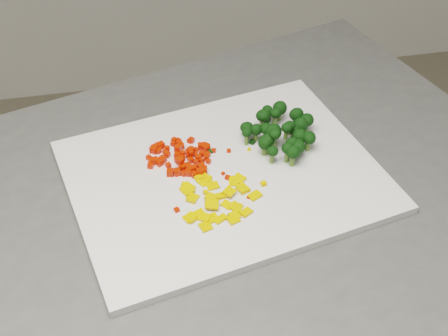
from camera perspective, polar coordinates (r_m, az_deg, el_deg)
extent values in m
cube|color=silver|center=(0.96, 0.00, -0.72)|extent=(0.53, 0.45, 0.01)
cube|color=red|center=(1.00, -5.78, 1.95)|extent=(0.01, 0.01, 0.01)
cube|color=red|center=(0.98, -2.39, 0.95)|extent=(0.01, 0.01, 0.01)
cube|color=red|center=(1.01, -3.18, 2.50)|extent=(0.01, 0.01, 0.01)
cube|color=red|center=(0.98, -6.34, 0.67)|extent=(0.01, 0.01, 0.01)
cube|color=red|center=(1.01, -3.01, 2.56)|extent=(0.01, 0.01, 0.01)
cube|color=red|center=(0.96, -2.08, 0.08)|extent=(0.01, 0.01, 0.01)
cube|color=red|center=(0.95, -1.89, -0.26)|extent=(0.01, 0.01, 0.01)
cube|color=red|center=(0.95, -2.79, -0.59)|extent=(0.01, 0.01, 0.01)
cube|color=red|center=(0.99, -5.21, 1.24)|extent=(0.01, 0.01, 0.01)
cube|color=red|center=(1.00, -1.57, 2.02)|extent=(0.01, 0.01, 0.01)
cube|color=red|center=(1.00, -3.87, 1.97)|extent=(0.01, 0.01, 0.01)
cube|color=red|center=(0.95, -4.32, -0.49)|extent=(0.01, 0.01, 0.01)
cube|color=red|center=(1.01, -5.83, 2.16)|extent=(0.01, 0.01, 0.01)
cube|color=red|center=(0.95, -3.31, -0.42)|extent=(0.01, 0.01, 0.01)
cube|color=red|center=(0.98, -3.86, 1.00)|extent=(0.01, 0.01, 0.01)
cube|color=red|center=(0.97, -5.12, 0.24)|extent=(0.01, 0.01, 0.01)
cube|color=red|center=(0.96, -2.75, 0.09)|extent=(0.01, 0.01, 0.01)
cube|color=red|center=(0.96, -2.88, -0.10)|extent=(0.01, 0.01, 0.01)
cube|color=red|center=(0.96, -1.99, 0.19)|extent=(0.01, 0.01, 0.01)
cube|color=red|center=(1.00, -3.03, 1.76)|extent=(0.01, 0.01, 0.01)
cube|color=red|center=(0.96, -3.38, 0.19)|extent=(0.01, 0.01, 0.01)
cube|color=red|center=(0.97, -6.73, 0.22)|extent=(0.01, 0.01, 0.01)
cube|color=red|center=(0.97, -3.99, 0.57)|extent=(0.01, 0.01, 0.01)
cube|color=red|center=(0.98, -1.63, 0.98)|extent=(0.01, 0.01, 0.01)
cube|color=red|center=(0.96, -3.83, 0.06)|extent=(0.01, 0.01, 0.01)
cube|color=red|center=(0.99, -6.90, 0.96)|extent=(0.01, 0.01, 0.01)
cube|color=red|center=(0.96, -3.12, -0.12)|extent=(0.01, 0.01, 0.01)
cube|color=red|center=(0.97, -2.04, 0.68)|extent=(0.01, 0.01, 0.01)
cube|color=red|center=(0.98, -3.80, 1.34)|extent=(0.01, 0.01, 0.01)
cube|color=red|center=(0.97, -1.44, 0.61)|extent=(0.01, 0.01, 0.01)
cube|color=red|center=(1.00, -5.93, 1.65)|extent=(0.01, 0.01, 0.01)
cube|color=red|center=(1.00, -6.37, 1.51)|extent=(0.01, 0.01, 0.01)
cube|color=red|center=(1.00, -6.41, 1.68)|extent=(0.01, 0.01, 0.01)
cube|color=red|center=(0.98, -5.65, 0.79)|extent=(0.01, 0.01, 0.01)
cube|color=red|center=(0.99, -2.03, 1.31)|extent=(0.01, 0.01, 0.01)
cube|color=red|center=(0.95, -4.29, -0.36)|extent=(0.01, 0.01, 0.01)
cube|color=red|center=(0.98, -3.07, 1.64)|extent=(0.01, 0.01, 0.01)
cube|color=red|center=(1.00, -5.20, 1.79)|extent=(0.01, 0.01, 0.01)
cube|color=red|center=(0.95, -4.94, -0.41)|extent=(0.01, 0.01, 0.01)
cube|color=red|center=(1.01, -4.07, 2.21)|extent=(0.01, 0.01, 0.01)
cube|color=red|center=(1.00, -1.60, 1.87)|extent=(0.01, 0.01, 0.01)
cube|color=red|center=(0.99, -1.66, 1.80)|extent=(0.01, 0.01, 0.01)
cube|color=red|center=(1.00, -6.41, 1.89)|extent=(0.01, 0.01, 0.01)
cube|color=red|center=(0.99, -4.25, 1.82)|extent=(0.01, 0.01, 0.01)
cube|color=red|center=(0.98, -1.55, 1.22)|extent=(0.01, 0.01, 0.01)
cube|color=red|center=(1.00, -6.04, 1.50)|extent=(0.01, 0.01, 0.01)
cube|color=red|center=(1.01, -4.68, 2.22)|extent=(0.01, 0.01, 0.01)
cube|color=red|center=(0.96, -1.81, -0.08)|extent=(0.01, 0.01, 0.01)
cube|color=red|center=(1.01, -6.06, 2.02)|extent=(0.01, 0.01, 0.01)
cube|color=red|center=(1.00, -1.83, 2.06)|extent=(0.01, 0.01, 0.01)
cube|color=red|center=(0.99, -5.41, 1.49)|extent=(0.01, 0.01, 0.01)
cube|color=red|center=(1.00, -6.61, 1.64)|extent=(0.01, 0.01, 0.01)
cube|color=red|center=(0.99, -3.23, 1.41)|extent=(0.01, 0.01, 0.01)
cube|color=red|center=(0.97, -5.92, 0.49)|extent=(0.01, 0.01, 0.01)
cube|color=red|center=(0.98, -6.64, 0.62)|extent=(0.01, 0.01, 0.01)
cube|color=red|center=(0.99, -3.27, 1.20)|extent=(0.01, 0.01, 0.01)
cube|color=red|center=(0.98, -3.06, 0.72)|extent=(0.01, 0.01, 0.01)
cube|color=red|center=(0.97, -2.57, 0.55)|extent=(0.01, 0.01, 0.01)
cube|color=red|center=(1.01, -4.14, 2.37)|extent=(0.01, 0.01, 0.01)
cube|color=red|center=(0.96, -2.67, 0.06)|extent=(0.01, 0.01, 0.01)
cube|color=red|center=(0.97, -3.04, 1.38)|extent=(0.01, 0.01, 0.01)
cube|color=red|center=(0.99, -2.62, 1.28)|extent=(0.01, 0.01, 0.01)
cube|color=red|center=(0.95, -2.24, -0.37)|extent=(0.01, 0.01, 0.01)
cube|color=red|center=(1.01, -4.56, 2.54)|extent=(0.01, 0.01, 0.01)
cube|color=red|center=(0.98, -4.23, 0.69)|extent=(0.01, 0.01, 0.01)
cube|color=red|center=(0.99, -2.56, 1.62)|extent=(0.01, 0.01, 0.01)
cube|color=red|center=(0.95, -1.97, -0.35)|extent=(0.01, 0.01, 0.01)
cube|color=red|center=(0.98, -2.94, 1.69)|extent=(0.01, 0.01, 0.01)
cube|color=red|center=(0.95, -2.18, -0.48)|extent=(0.01, 0.01, 0.01)
cube|color=red|center=(0.99, -4.29, 1.18)|extent=(0.01, 0.01, 0.01)
cube|color=red|center=(1.02, -4.23, 2.54)|extent=(0.01, 0.01, 0.01)
cube|color=red|center=(1.00, -2.13, 2.00)|extent=(0.01, 0.01, 0.01)
cube|color=red|center=(0.95, -3.71, -0.52)|extent=(0.01, 0.01, 0.01)
cube|color=red|center=(0.96, -4.04, 0.65)|extent=(0.01, 0.01, 0.01)
cube|color=red|center=(1.01, -5.78, 2.11)|extent=(0.01, 0.01, 0.01)
cube|color=#E6A30C|center=(0.93, -3.32, -2.13)|extent=(0.02, 0.02, 0.01)
cube|color=#E6A30C|center=(0.90, -1.41, -3.40)|extent=(0.01, 0.02, 0.01)
cube|color=#E6A30C|center=(0.89, -0.34, -4.68)|extent=(0.02, 0.02, 0.01)
cube|color=#E6A30C|center=(0.94, -1.80, -1.19)|extent=(0.03, 0.03, 0.01)
cube|color=#E6A30C|center=(0.92, 0.50, -2.17)|extent=(0.02, 0.02, 0.01)
cube|color=#E6A30C|center=(0.93, -1.02, -1.66)|extent=(0.02, 0.02, 0.01)
cube|color=#E6A30C|center=(0.95, -1.71, -0.91)|extent=(0.02, 0.02, 0.01)
cube|color=#E6A30C|center=(0.89, -1.82, -4.55)|extent=(0.02, 0.02, 0.01)
cube|color=#E6A30C|center=(0.95, -2.25, -0.85)|extent=(0.02, 0.02, 0.01)
cube|color=#E6A30C|center=(0.93, 1.73, -1.92)|extent=(0.02, 0.02, 0.01)
cube|color=#E6A30C|center=(0.92, 2.84, -2.54)|extent=(0.02, 0.02, 0.00)
cube|color=#E6A30C|center=(0.95, -2.00, -0.68)|extent=(0.02, 0.02, 0.01)
cube|color=#E6A30C|center=(0.89, 0.95, -4.39)|extent=(0.02, 0.02, 0.01)
cube|color=#E6A30C|center=(0.89, -2.24, -4.21)|extent=(0.02, 0.02, 0.00)
cube|color=#E6A30C|center=(0.94, 0.88, -1.21)|extent=(0.02, 0.02, 0.01)
cube|color=#E6A30C|center=(0.90, 1.04, -3.53)|extent=(0.02, 0.02, 0.01)
cube|color=#E6A30C|center=(0.92, -2.89, -2.77)|extent=(0.02, 0.02, 0.01)
cube|color=#E6A30C|center=(0.93, 1.61, -1.83)|extent=(0.02, 0.02, 0.01)
cube|color=#E6A30C|center=(0.89, -3.15, -4.56)|extent=(0.02, 0.02, 0.01)
cube|color=#E6A30C|center=(0.88, 0.88, -4.75)|extent=(0.02, 0.02, 0.01)
cube|color=#E6A30C|center=(0.92, -0.24, -2.56)|extent=(0.02, 0.01, 0.01)
cube|color=#E6A30C|center=(0.90, -1.08, -3.33)|extent=(0.02, 0.02, 0.01)
cube|color=#E6A30C|center=(0.89, -3.09, -4.60)|extent=(0.02, 0.02, 0.01)
cube|color=#E6A30C|center=(0.90, 1.22, -3.66)|extent=(0.02, 0.02, 0.01)
cube|color=#E6A30C|center=(0.94, 1.38, -1.00)|extent=(0.02, 0.02, 0.01)
cube|color=#E6A30C|center=(0.88, -1.68, -5.38)|extent=(0.02, 0.02, 0.01)
cube|color=#E6A30C|center=(0.91, -1.23, -2.68)|extent=(0.02, 0.02, 0.01)
cube|color=#E6A30C|center=(0.89, -1.04, -4.58)|extent=(0.02, 0.02, 0.00)
cube|color=#E6A30C|center=(0.93, -3.36, -1.87)|extent=(0.03, 0.03, 0.01)
cube|color=#E6A30C|center=(0.89, 2.03, -4.07)|extent=(0.02, 0.02, 0.01)
cube|color=#E6A30C|center=(0.91, 0.29, -3.40)|extent=(0.02, 0.02, 0.01)
cube|color=#E6A30C|center=(0.91, -1.13, -2.72)|extent=(0.02, 0.02, 0.01)
cube|color=red|center=(0.95, 0.32, -0.87)|extent=(0.01, 0.01, 0.00)
cube|color=#E6A30C|center=(0.94, -3.67, -1.50)|extent=(0.01, 0.01, 0.01)
cube|color=#E6A30C|center=(0.92, -1.67, -2.23)|extent=(0.01, 0.01, 0.00)
cube|color=black|center=(0.99, -1.24, 1.54)|extent=(0.01, 0.01, 0.00)
cube|color=black|center=(0.93, -1.75, -2.18)|extent=(0.01, 0.01, 0.00)
cube|color=red|center=(0.99, 0.44, 1.58)|extent=(0.01, 0.01, 0.00)
cube|color=red|center=(0.92, 2.27, -2.67)|extent=(0.01, 0.01, 0.00)
cube|color=red|center=(0.90, -4.34, -3.83)|extent=(0.01, 0.01, 0.00)
cube|color=black|center=(1.01, 2.60, 2.39)|extent=(0.01, 0.01, 0.01)
cube|color=#E6A30C|center=(0.94, 3.62, -1.44)|extent=(0.01, 0.01, 0.01)
cube|color=#E6A30C|center=(1.00, 2.31, 1.71)|extent=(0.01, 0.01, 0.00)
cube|color=red|center=(0.99, -0.94, 1.61)|extent=(0.01, 0.01, 0.00)
cube|color=red|center=(0.95, -0.08, -0.51)|extent=(0.01, 0.01, 0.00)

